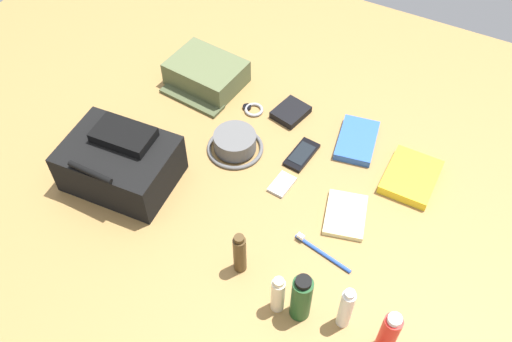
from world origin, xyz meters
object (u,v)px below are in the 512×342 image
at_px(toothbrush, 320,251).
at_px(wallet, 291,112).
at_px(toothpaste_tube, 346,308).
at_px(notepad, 346,215).
at_px(travel_guidebook, 357,141).
at_px(wristwatch, 253,109).
at_px(cell_phone, 302,155).
at_px(backpack, 120,162).
at_px(cologne_bottle, 240,253).
at_px(sunscreen_spray, 389,334).
at_px(media_player, 282,184).
at_px(bucket_hat, 235,143).
at_px(lotion_bottle, 278,295).
at_px(shampoo_bottle, 301,298).
at_px(toiletry_pouch, 206,74).
at_px(paperback_novel, 411,177).

xyz_separation_m(toothbrush, wallet, (0.29, -0.43, 0.01)).
bearing_deg(toothpaste_tube, notepad, -69.29).
relative_size(travel_guidebook, wristwatch, 2.76).
distance_m(travel_guidebook, cell_phone, 0.18).
distance_m(backpack, cologne_bottle, 0.46).
relative_size(sunscreen_spray, media_player, 1.77).
height_order(cologne_bottle, wallet, cologne_bottle).
xyz_separation_m(cologne_bottle, notepad, (-0.18, -0.28, -0.06)).
bearing_deg(sunscreen_spray, cell_phone, -47.01).
height_order(media_player, wristwatch, same).
relative_size(bucket_hat, toothbrush, 1.00).
bearing_deg(notepad, cell_phone, -50.63).
relative_size(wristwatch, notepad, 0.47).
bearing_deg(toothbrush, lotion_bottle, 81.15).
xyz_separation_m(shampoo_bottle, lotion_bottle, (0.06, 0.01, -0.01)).
bearing_deg(wristwatch, lotion_bottle, 123.03).
bearing_deg(sunscreen_spray, toiletry_pouch, -35.30).
bearing_deg(notepad, shampoo_bottle, 76.51).
distance_m(paperback_novel, media_player, 0.38).
distance_m(bucket_hat, cologne_bottle, 0.42).
distance_m(media_player, wallet, 0.29).
distance_m(toothpaste_tube, paperback_novel, 0.51).
height_order(toothpaste_tube, notepad, toothpaste_tube).
bearing_deg(wallet, toiletry_pouch, 12.01).
xyz_separation_m(toiletry_pouch, media_player, (-0.42, 0.28, -0.04)).
relative_size(travel_guidebook, wallet, 1.78).
height_order(toiletry_pouch, lotion_bottle, lotion_bottle).
bearing_deg(toothbrush, media_player, -39.76).
relative_size(bucket_hat, notepad, 1.16).
xyz_separation_m(paperback_novel, media_player, (0.33, 0.20, -0.01)).
bearing_deg(cologne_bottle, bucket_hat, -58.95).
relative_size(shampoo_bottle, wallet, 1.48).
height_order(cologne_bottle, paperback_novel, cologne_bottle).
bearing_deg(shampoo_bottle, cologne_bottle, -12.40).
xyz_separation_m(lotion_bottle, travel_guidebook, (0.03, -0.61, -0.05)).
height_order(sunscreen_spray, lotion_bottle, sunscreen_spray).
bearing_deg(toiletry_pouch, sunscreen_spray, 144.70).
distance_m(backpack, wristwatch, 0.48).
height_order(cell_phone, notepad, notepad).
bearing_deg(notepad, bucket_hat, -25.76).
xyz_separation_m(sunscreen_spray, travel_guidebook, (0.29, -0.58, -0.06)).
height_order(bucket_hat, travel_guidebook, bucket_hat).
bearing_deg(shampoo_bottle, toothbrush, -81.97).
bearing_deg(notepad, lotion_bottle, 66.99).
xyz_separation_m(sunscreen_spray, paperback_novel, (0.10, -0.52, -0.06)).
xyz_separation_m(toothpaste_tube, toothbrush, (0.13, -0.15, -0.07)).
height_order(travel_guidebook, wristwatch, travel_guidebook).
bearing_deg(toothpaste_tube, travel_guidebook, -71.95).
relative_size(paperback_novel, cell_phone, 1.38).
relative_size(toiletry_pouch, media_player, 2.90).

